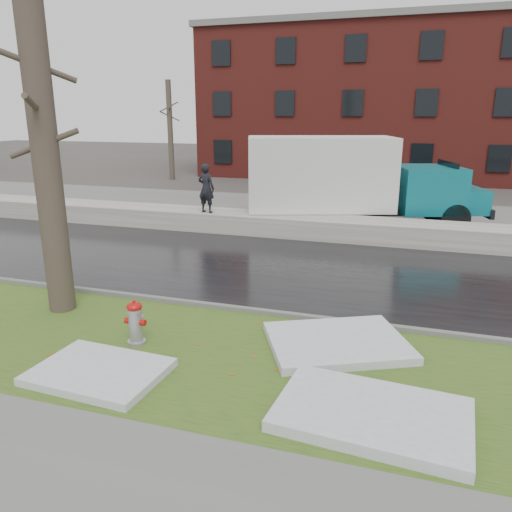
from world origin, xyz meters
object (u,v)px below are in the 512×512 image
(tree, at_px, (45,147))
(box_truck, at_px, (348,180))
(fire_hydrant, at_px, (135,321))
(worker, at_px, (206,188))

(tree, distance_m, box_truck, 12.06)
(tree, bearing_deg, fire_hydrant, -22.98)
(tree, distance_m, worker, 8.63)
(fire_hydrant, relative_size, box_truck, 0.09)
(fire_hydrant, height_order, tree, tree)
(tree, relative_size, worker, 3.93)
(tree, xyz_separation_m, worker, (0.09, 8.38, -2.04))
(box_truck, distance_m, worker, 5.56)
(box_truck, height_order, worker, box_truck)
(fire_hydrant, distance_m, worker, 9.88)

